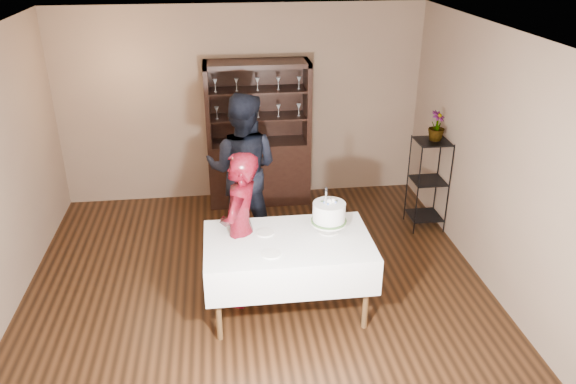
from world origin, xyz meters
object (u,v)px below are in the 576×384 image
(china_hutch, at_px, (259,157))
(cake, at_px, (329,214))
(cake_table, at_px, (288,257))
(woman, at_px, (240,230))
(man, at_px, (243,169))
(plant_etagere, at_px, (428,180))
(potted_plant, at_px, (437,126))

(china_hutch, distance_m, cake, 2.57)
(china_hutch, relative_size, cake_table, 1.23)
(woman, distance_m, man, 1.32)
(plant_etagere, distance_m, man, 2.37)
(cake_table, bearing_deg, plant_etagere, 37.86)
(china_hutch, bearing_deg, woman, -98.80)
(man, bearing_deg, cake, 133.97)
(potted_plant, bearing_deg, cake, -137.80)
(woman, xyz_separation_m, potted_plant, (2.49, 1.35, 0.54))
(woman, bearing_deg, potted_plant, 139.91)
(man, bearing_deg, cake_table, 118.51)
(plant_etagere, height_order, cake_table, plant_etagere)
(man, distance_m, potted_plant, 2.43)
(china_hutch, distance_m, plant_etagere, 2.33)
(china_hutch, bearing_deg, cake_table, -88.20)
(cake_table, height_order, cake, cake)
(china_hutch, distance_m, potted_plant, 2.46)
(cake_table, bearing_deg, china_hutch, 91.80)
(man, relative_size, potted_plant, 5.13)
(plant_etagere, bearing_deg, potted_plant, 28.69)
(cake, bearing_deg, woman, 172.25)
(china_hutch, height_order, plant_etagere, china_hutch)
(woman, height_order, man, man)
(cake, bearing_deg, china_hutch, 101.38)
(plant_etagere, relative_size, cake_table, 0.74)
(china_hutch, xyz_separation_m, woman, (-0.37, -2.38, 0.16))
(man, relative_size, cake, 3.77)
(china_hutch, height_order, cake_table, china_hutch)
(china_hutch, relative_size, woman, 1.21)
(china_hutch, height_order, cake, china_hutch)
(china_hutch, xyz_separation_m, plant_etagere, (2.08, -1.05, -0.01))
(cake, xyz_separation_m, potted_plant, (1.62, 1.47, 0.36))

